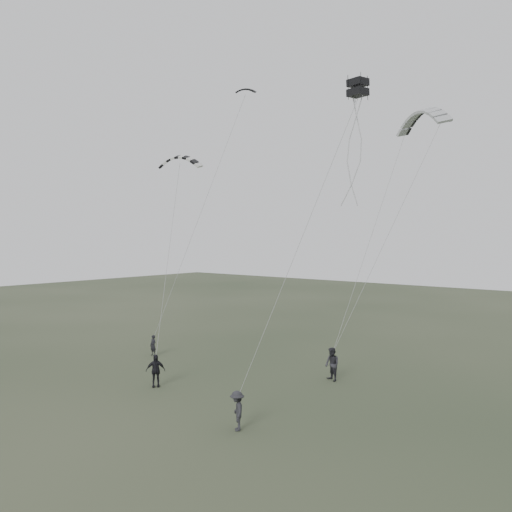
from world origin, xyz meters
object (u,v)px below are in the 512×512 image
Objects in this scene: kite_box at (358,88)px; flyer_right at (332,364)px; kite_dark_small at (245,89)px; kite_pale_large at (422,111)px; flyer_left at (153,345)px; flyer_center at (155,371)px; kite_striped at (180,157)px; flyer_far at (237,411)px.

flyer_right is at bearing 139.47° from kite_box.
kite_dark_small reaches higher than kite_pale_large.
flyer_left is 7.72m from flyer_center.
kite_dark_small is 0.35× the size of kite_pale_large.
kite_striped is at bearing -124.31° from kite_dark_small.
kite_box reaches higher than flyer_left.
flyer_center reaches higher than flyer_left.
kite_striped is (-0.11, -6.60, -5.94)m from kite_dark_small.
kite_dark_small reaches higher than flyer_center.
kite_dark_small is 8.88m from kite_striped.
kite_box reaches higher than flyer_far.
flyer_far reaches higher than flyer_left.
flyer_left is 0.34× the size of kite_pale_large.
kite_box is (14.12, -2.08, 1.39)m from kite_striped.
flyer_far is at bearing -64.36° from flyer_center.
flyer_left is 0.52× the size of kite_striped.
kite_box is at bearing -8.97° from flyer_left.
kite_striped is (-12.78, -9.26, -2.79)m from kite_pale_large.
flyer_right is at bearing -83.06° from kite_pale_large.
kite_box is (14.01, -8.68, -4.54)m from kite_dark_small.
flyer_far is 0.39× the size of kite_pale_large.
kite_dark_small reaches higher than flyer_far.
kite_dark_small is (3.41, 6.26, 19.02)m from flyer_left.
flyer_center is 8.08m from flyer_far.
flyer_center is at bearing -86.95° from kite_striped.
kite_striped is (-10.61, 6.36, 12.96)m from flyer_far.
kite_dark_small is 2.04× the size of kite_box.
flyer_right reaches higher than flyer_center.
kite_box is (17.42, -2.42, 14.48)m from flyer_left.
flyer_left is 0.80× the size of flyer_center.
kite_dark_small reaches higher than kite_box.
flyer_far is 0.60× the size of kite_striped.
kite_pale_large reaches higher than kite_box.
flyer_center is 13.92m from kite_striped.
flyer_right is 21.52m from kite_dark_small.
flyer_center is at bearing -39.33° from flyer_left.
kite_dark_small is at bearing 60.23° from kite_striped.
flyer_right is 2.58× the size of kite_box.
flyer_right is at bearing 9.89° from flyer_left.
flyer_far is at bearing -119.78° from kite_box.
kite_box reaches higher than flyer_right.
flyer_left is 0.96× the size of kite_dark_small.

